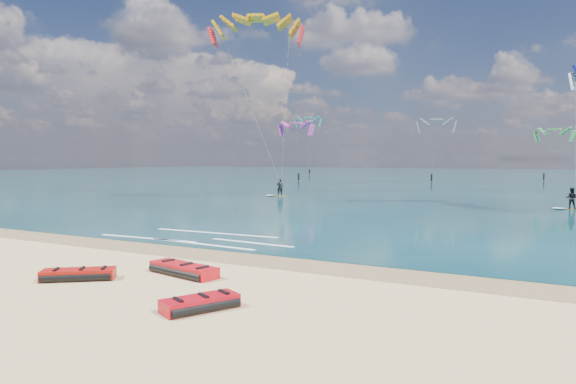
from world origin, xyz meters
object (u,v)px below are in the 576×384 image
object	(u,v)px
packed_kite_left	(79,280)
packed_kite_mid	(184,275)
packed_kite_right	(200,310)
kitesurfer_main	(268,102)

from	to	relation	value
packed_kite_left	packed_kite_mid	size ratio (longest dim) A/B	0.84
packed_kite_left	packed_kite_right	xyz separation A→B (m)	(5.77, -0.87, 0.00)
packed_kite_mid	kitesurfer_main	xyz separation A→B (m)	(-14.26, 30.62, 9.69)
packed_kite_mid	packed_kite_right	distance (m)	4.37
packed_kite_left	packed_kite_mid	bearing A→B (deg)	2.61
packed_kite_left	packed_kite_mid	xyz separation A→B (m)	(2.68, 2.21, 0.00)
packed_kite_right	kitesurfer_main	world-z (taller)	kitesurfer_main
packed_kite_right	kitesurfer_main	bearing A→B (deg)	53.82
packed_kite_left	kitesurfer_main	bearing A→B (deg)	72.56
packed_kite_left	packed_kite_mid	world-z (taller)	packed_kite_mid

